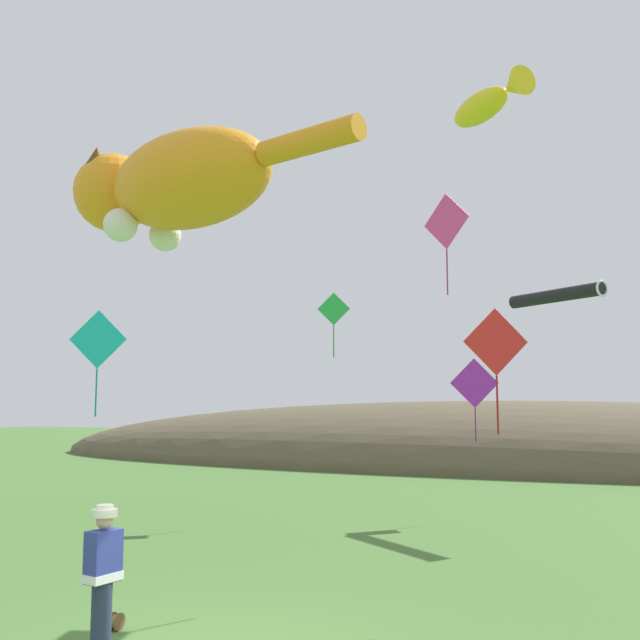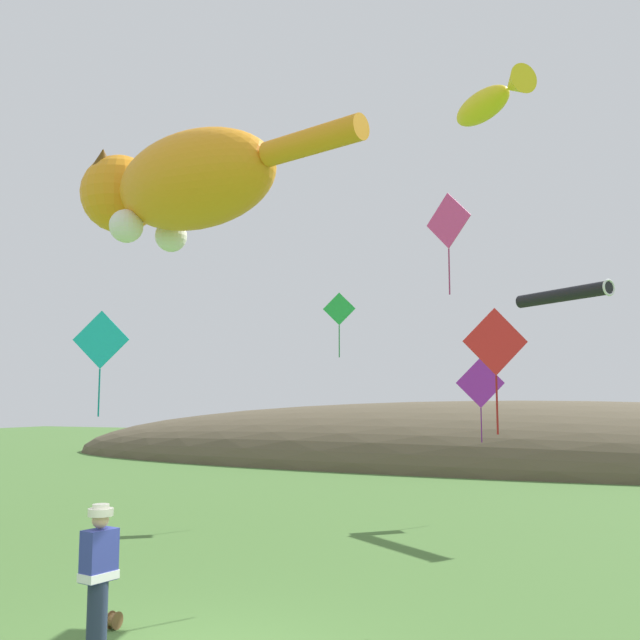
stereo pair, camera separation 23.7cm
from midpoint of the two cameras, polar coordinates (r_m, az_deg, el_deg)
distant_hill_ridge at (r=35.71m, az=17.78°, el=-11.04°), size 52.14×15.22×6.07m
festival_attendant at (r=9.34m, az=-17.73°, el=-18.90°), size 0.33×0.46×1.77m
kite_spool at (r=10.58m, az=-16.65°, el=-22.11°), size 0.12×0.23×0.23m
kite_giant_cat at (r=19.37m, az=-12.12°, el=10.47°), size 9.33×4.03×2.91m
kite_fish_windsock at (r=14.41m, az=12.77°, el=16.59°), size 1.85×1.89×0.64m
kite_tube_streamer at (r=20.22m, az=18.05°, el=1.87°), size 2.66×2.15×0.44m
kite_diamond_violet at (r=19.43m, az=11.91°, el=-5.01°), size 1.19×0.58×2.21m
kite_diamond_green at (r=19.96m, az=0.76°, el=0.82°), size 0.90×0.23×1.82m
kite_diamond_pink at (r=14.21m, az=9.59°, el=7.72°), size 0.99×0.53×2.01m
kite_diamond_teal at (r=14.18m, az=-17.80°, el=-1.56°), size 1.06×0.37×2.02m
kite_diamond_red at (r=11.39m, az=13.30°, el=-1.82°), size 0.92×0.54×1.95m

